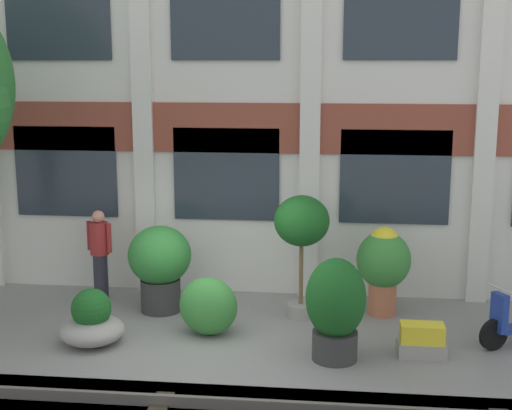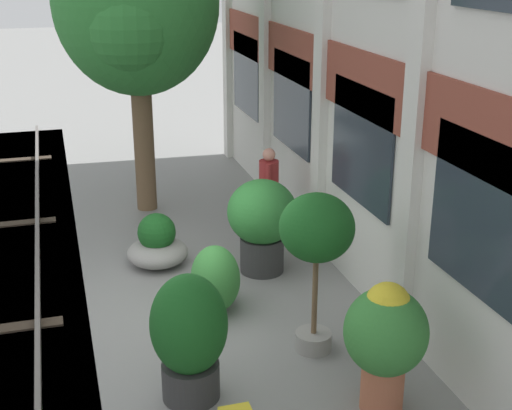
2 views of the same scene
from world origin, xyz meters
The scene contains 9 objects.
ground_plane centered at (0.00, 0.00, 0.00)m, with size 80.00×80.00×0.00m, color gray.
broadleaf_tree centered at (-4.42, 0.25, 3.85)m, with size 3.15×3.00×5.65m.
potted_plant_low_pan centered at (1.45, 1.56, 1.57)m, with size 0.93×0.93×2.11m.
potted_plant_fluted_column centered at (2.02, -0.16, 0.81)m, with size 0.87×0.87×1.53m.
potted_plant_ribbed_drum centered at (-1.00, 1.60, 0.87)m, with size 1.09×1.09×1.51m.
potted_plant_wide_bowl centered at (-1.70, 0.04, 0.34)m, with size 0.99×0.99×0.87m.
potted_plant_stone_basin centered at (2.83, 1.85, 0.93)m, with size 0.92×0.92×1.54m.
resident_by_doorway centered at (-2.23, 2.09, 0.89)m, with size 0.50×0.34×1.66m.
topiary_hedge centered at (0.02, 0.61, 0.47)m, with size 0.94×0.70×0.94m, color #388438.
Camera 2 is at (8.92, -1.38, 4.87)m, focal length 50.00 mm.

